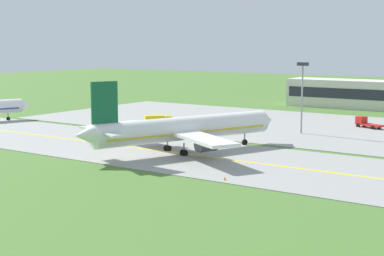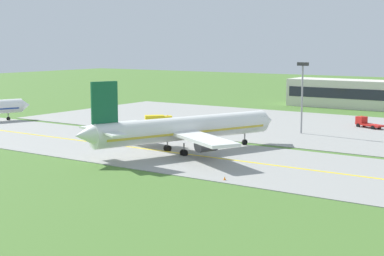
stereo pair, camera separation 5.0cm
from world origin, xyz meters
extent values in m
plane|color=#47702D|center=(0.00, 0.00, 0.00)|extent=(500.00, 500.00, 0.00)
cube|color=gray|center=(0.00, 0.00, 0.05)|extent=(240.00, 28.00, 0.10)
cube|color=gray|center=(10.00, 42.00, 0.05)|extent=(140.00, 52.00, 0.10)
cube|color=yellow|center=(0.00, 0.00, 0.11)|extent=(220.00, 0.60, 0.01)
cylinder|color=white|center=(1.69, 1.56, 4.20)|extent=(16.30, 33.07, 4.00)
cone|color=white|center=(8.43, 18.46, 4.20)|extent=(4.49, 3.82, 3.80)
cone|color=white|center=(-5.12, -15.54, 4.60)|extent=(4.34, 4.23, 3.40)
cube|color=gold|center=(1.69, 1.56, 3.70)|extent=(15.37, 30.57, 0.36)
cube|color=#1E232D|center=(7.61, 16.42, 4.90)|extent=(3.82, 2.93, 0.70)
cube|color=white|center=(-7.02, 2.66, 3.70)|extent=(15.71, 8.22, 0.50)
cylinder|color=#47474C|center=(-4.42, 3.78, 2.30)|extent=(3.40, 4.01, 2.30)
cylinder|color=black|center=(-3.83, 5.26, 2.30)|extent=(2.04, 1.01, 2.10)
cube|color=white|center=(8.77, -3.63, 3.70)|extent=(15.41, 11.61, 0.50)
cylinder|color=#47474C|center=(7.66, -1.04, 2.30)|extent=(3.40, 4.01, 2.30)
cylinder|color=black|center=(8.25, 0.45, 2.30)|extent=(2.04, 1.01, 2.10)
cube|color=#145938|center=(-3.86, -12.38, 9.45)|extent=(2.00, 4.24, 6.50)
cube|color=white|center=(-6.91, -11.38, 5.00)|extent=(6.43, 3.94, 0.30)
cube|color=white|center=(-0.96, -13.75, 5.00)|extent=(6.43, 4.92, 0.30)
cylinder|color=slate|center=(6.50, 13.63, 1.38)|extent=(0.24, 0.24, 1.65)
cylinder|color=black|center=(6.50, 13.63, 0.55)|extent=(0.73, 1.15, 1.10)
cylinder|color=slate|center=(-1.46, 0.66, 1.38)|extent=(0.24, 0.24, 1.65)
cylinder|color=black|center=(-1.72, 0.76, 0.55)|extent=(0.73, 1.15, 1.10)
cylinder|color=black|center=(-1.21, 0.56, 0.55)|extent=(0.73, 1.15, 1.10)
cylinder|color=slate|center=(3.37, -1.26, 1.38)|extent=(0.24, 0.24, 1.65)
cylinder|color=black|center=(3.11, -1.16, 0.55)|extent=(0.73, 1.15, 1.10)
cylinder|color=black|center=(3.62, -1.37, 0.55)|extent=(0.73, 1.15, 1.10)
cone|color=white|center=(-56.55, 16.16, 3.50)|extent=(3.72, 3.13, 3.17)
cube|color=#1E232D|center=(-57.19, 14.44, 4.08)|extent=(3.18, 2.39, 0.58)
cylinder|color=slate|center=(-58.06, 12.09, 1.15)|extent=(0.20, 0.20, 1.37)
cylinder|color=black|center=(-58.06, 12.09, 0.46)|extent=(0.59, 0.96, 0.92)
cube|color=yellow|center=(-19.88, 25.49, 1.50)|extent=(2.68, 2.69, 1.80)
cube|color=#1E232D|center=(-19.34, 26.02, 1.81)|extent=(1.37, 1.40, 0.81)
cube|color=yellow|center=(-22.03, 23.40, 1.60)|extent=(4.47, 4.44, 2.00)
cylinder|color=orange|center=(-19.88, 25.49, 2.50)|extent=(0.20, 0.20, 0.18)
cylinder|color=black|center=(-20.58, 26.21, 0.45)|extent=(0.85, 0.84, 0.90)
cylinder|color=black|center=(-19.19, 24.77, 0.45)|extent=(0.85, 0.84, 0.90)
cylinder|color=black|center=(-23.37, 23.56, 0.45)|extent=(0.85, 0.84, 0.90)
cylinder|color=black|center=(-21.90, 22.06, 0.45)|extent=(0.85, 0.84, 0.90)
cube|color=red|center=(16.35, 49.04, 1.50)|extent=(2.44, 2.54, 1.80)
cube|color=#1E232D|center=(15.65, 49.34, 1.81)|extent=(0.82, 1.74, 0.81)
cube|color=red|center=(19.30, 47.80, 0.80)|extent=(5.05, 3.72, 0.40)
cylinder|color=orange|center=(16.35, 49.04, 2.50)|extent=(0.20, 0.20, 0.18)
cylinder|color=black|center=(15.97, 48.12, 0.45)|extent=(0.95, 0.63, 0.90)
cylinder|color=black|center=(16.74, 49.96, 0.45)|extent=(0.95, 0.63, 0.90)
cylinder|color=black|center=(19.74, 46.47, 0.45)|extent=(0.95, 0.63, 0.90)
cylinder|color=black|center=(20.56, 48.41, 0.45)|extent=(0.95, 0.63, 0.90)
cube|color=beige|center=(7.56, 87.10, 4.03)|extent=(50.33, 10.49, 8.07)
cube|color=#1E232D|center=(7.56, 81.81, 4.44)|extent=(48.32, 0.10, 2.90)
cylinder|color=gray|center=(9.30, 32.43, 7.00)|extent=(0.36, 0.36, 14.00)
cube|color=#333333|center=(9.30, 32.43, 14.35)|extent=(2.40, 0.50, 0.70)
cone|color=orange|center=(-17.29, 12.52, 0.30)|extent=(0.44, 0.44, 0.60)
cone|color=orange|center=(18.13, -12.64, 0.30)|extent=(0.44, 0.44, 0.60)
cone|color=orange|center=(-10.76, 13.46, 0.30)|extent=(0.44, 0.44, 0.60)
camera|label=1|loc=(58.67, -79.92, 18.49)|focal=55.29mm
camera|label=2|loc=(58.71, -79.89, 18.49)|focal=55.29mm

